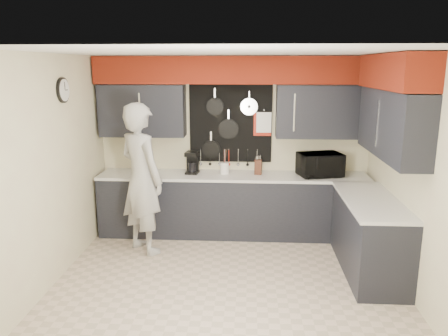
# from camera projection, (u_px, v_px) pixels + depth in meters

# --- Properties ---
(ground) EXTENTS (4.00, 4.00, 0.00)m
(ground) POSITION_uv_depth(u_px,v_px,m) (228.00, 280.00, 5.15)
(ground) COLOR beige
(ground) RESTS_ON ground
(back_wall_assembly) EXTENTS (4.00, 0.36, 2.60)m
(back_wall_assembly) POSITION_uv_depth(u_px,v_px,m) (234.00, 98.00, 6.24)
(back_wall_assembly) COLOR beige
(back_wall_assembly) RESTS_ON ground
(right_wall_assembly) EXTENTS (0.36, 3.50, 2.60)m
(right_wall_assembly) POSITION_uv_depth(u_px,v_px,m) (396.00, 114.00, 4.85)
(right_wall_assembly) COLOR beige
(right_wall_assembly) RESTS_ON ground
(left_wall_assembly) EXTENTS (0.05, 3.50, 2.60)m
(left_wall_assembly) POSITION_uv_depth(u_px,v_px,m) (54.00, 167.00, 4.97)
(left_wall_assembly) COLOR beige
(left_wall_assembly) RESTS_ON ground
(base_cabinets) EXTENTS (3.95, 2.20, 0.92)m
(base_cabinets) POSITION_uv_depth(u_px,v_px,m) (267.00, 212.00, 6.11)
(base_cabinets) COLOR black
(base_cabinets) RESTS_ON ground
(microwave) EXTENTS (0.68, 0.55, 0.33)m
(microwave) POSITION_uv_depth(u_px,v_px,m) (320.00, 165.00, 6.23)
(microwave) COLOR black
(microwave) RESTS_ON base_cabinets
(knife_block) EXTENTS (0.11, 0.11, 0.22)m
(knife_block) POSITION_uv_depth(u_px,v_px,m) (258.00, 167.00, 6.33)
(knife_block) COLOR #381E12
(knife_block) RESTS_ON base_cabinets
(utensil_crock) EXTENTS (0.13, 0.13, 0.16)m
(utensil_crock) POSITION_uv_depth(u_px,v_px,m) (224.00, 168.00, 6.38)
(utensil_crock) COLOR white
(utensil_crock) RESTS_ON base_cabinets
(coffee_maker) EXTENTS (0.20, 0.24, 0.32)m
(coffee_maker) POSITION_uv_depth(u_px,v_px,m) (192.00, 162.00, 6.40)
(coffee_maker) COLOR black
(coffee_maker) RESTS_ON base_cabinets
(person) EXTENTS (0.87, 0.84, 2.01)m
(person) POSITION_uv_depth(u_px,v_px,m) (142.00, 179.00, 5.76)
(person) COLOR #AAA9A7
(person) RESTS_ON ground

